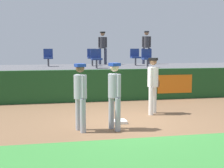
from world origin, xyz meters
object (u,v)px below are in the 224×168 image
(player_fielder_home, at_px, (153,82))
(spectator_capped, at_px, (103,46))
(spectator_hooded, at_px, (146,45))
(first_base, at_px, (119,122))
(seat_back_right, at_px, (135,56))
(seat_back_center, at_px, (92,56))
(seat_front_center, at_px, (96,57))
(seat_back_left, at_px, (48,57))
(player_runner_visitor, at_px, (80,92))
(seat_front_right, at_px, (147,57))
(player_coach_visitor, at_px, (115,91))

(player_fielder_home, xyz_separation_m, spectator_capped, (-0.36, 7.19, 1.18))
(player_fielder_home, xyz_separation_m, spectator_hooded, (2.07, 7.22, 1.22))
(player_fielder_home, height_order, spectator_hooded, spectator_hooded)
(first_base, distance_m, seat_back_right, 7.63)
(first_base, relative_size, seat_back_center, 0.48)
(player_fielder_home, relative_size, seat_back_right, 2.14)
(seat_front_center, bearing_deg, spectator_hooded, 42.68)
(seat_back_center, relative_size, seat_back_left, 1.00)
(player_runner_visitor, relative_size, seat_front_center, 2.05)
(seat_back_left, xyz_separation_m, spectator_capped, (2.85, 1.16, 0.53))
(first_base, relative_size, player_runner_visitor, 0.23)
(seat_back_right, xyz_separation_m, seat_front_center, (-2.27, -1.80, -0.00))
(seat_front_right, height_order, spectator_capped, spectator_capped)
(seat_back_right, bearing_deg, seat_back_center, -180.00)
(player_fielder_home, height_order, seat_front_center, seat_front_center)
(seat_front_center, relative_size, spectator_capped, 0.49)
(player_coach_visitor, height_order, spectator_hooded, spectator_hooded)
(player_runner_visitor, xyz_separation_m, seat_front_center, (1.34, 5.92, 0.69))
(seat_back_left, distance_m, spectator_capped, 3.12)
(first_base, relative_size, seat_front_center, 0.48)
(seat_front_right, distance_m, seat_front_center, 2.33)
(seat_back_right, distance_m, seat_front_right, 1.80)
(player_runner_visitor, bearing_deg, player_coach_visitor, 70.84)
(first_base, distance_m, player_runner_visitor, 1.65)
(player_coach_visitor, relative_size, seat_back_right, 2.07)
(seat_back_right, bearing_deg, seat_front_right, -88.29)
(player_runner_visitor, xyz_separation_m, seat_front_right, (3.66, 5.92, 0.69))
(seat_front_right, bearing_deg, player_runner_visitor, -121.74)
(player_fielder_home, relative_size, seat_back_center, 2.14)
(player_coach_visitor, height_order, seat_front_center, seat_front_center)
(spectator_hooded, bearing_deg, seat_front_center, 49.73)
(first_base, distance_m, seat_front_center, 5.50)
(spectator_capped, bearing_deg, seat_back_center, 51.77)
(seat_back_center, xyz_separation_m, seat_back_right, (2.20, 0.00, 0.00))
(player_runner_visitor, xyz_separation_m, seat_back_center, (1.41, 7.72, 0.69))
(player_fielder_home, height_order, seat_back_right, seat_back_right)
(seat_front_right, xyz_separation_m, spectator_capped, (-1.52, 2.96, 0.53))
(player_coach_visitor, xyz_separation_m, spectator_hooded, (3.70, 8.94, 1.25))
(first_base, xyz_separation_m, seat_back_center, (0.25, 7.04, 1.65))
(seat_back_right, bearing_deg, seat_front_center, -141.60)
(spectator_hooded, height_order, spectator_capped, spectator_hooded)
(seat_back_right, relative_size, seat_front_center, 1.00)
(first_base, height_order, seat_front_right, seat_front_right)
(seat_back_right, bearing_deg, spectator_capped, 141.77)
(spectator_capped, bearing_deg, player_fielder_home, 86.96)
(seat_back_right, relative_size, spectator_capped, 0.49)
(seat_back_left, bearing_deg, spectator_hooded, 12.63)
(seat_back_center, relative_size, spectator_hooded, 0.47)
(seat_front_center, bearing_deg, seat_back_right, 38.40)
(first_base, height_order, player_coach_visitor, player_coach_visitor)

